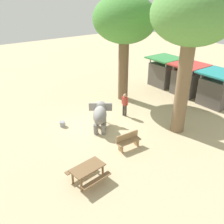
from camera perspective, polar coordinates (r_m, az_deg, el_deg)
The scene contains 11 objects.
ground_plane at distance 15.71m, azimuth -3.22°, elevation -3.10°, with size 60.00×60.00×0.00m, color tan.
elephant at distance 14.93m, azimuth -2.80°, elevation -0.55°, with size 2.08×1.96×1.52m.
person_handler at distance 16.48m, azimuth 2.97°, elevation 2.09°, with size 0.50×0.32×1.62m.
shade_tree_main at distance 18.12m, azimuth 2.88°, elevation 20.31°, with size 4.70×4.30×7.60m.
shade_tree_secondary at distance 13.73m, azimuth 18.04°, elevation 19.84°, with size 4.42×4.06×8.23m.
wooden_bench at distance 13.35m, azimuth 3.77°, elevation -6.61°, with size 0.49×1.42×0.88m.
picnic_table_near at distance 11.23m, azimuth -5.66°, elevation -13.35°, with size 1.64×1.66×0.78m.
market_stall_green at distance 22.45m, azimuth 11.82°, elevation 8.85°, with size 2.50×2.50×2.52m.
market_stall_red at distance 20.91m, azimuth 17.05°, elevation 6.91°, with size 2.50×2.50×2.52m.
market_stall_teal at distance 19.58m, azimuth 23.00°, elevation 4.62°, with size 2.50×2.50×2.52m.
feed_bucket at distance 15.82m, azimuth -11.39°, elevation -2.74°, with size 0.36×0.36×0.32m, color gray.
Camera 1 is at (11.50, -7.36, 7.77)m, focal length 39.47 mm.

